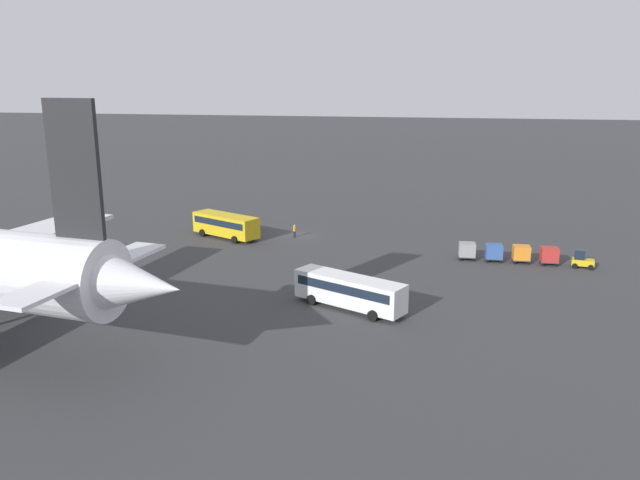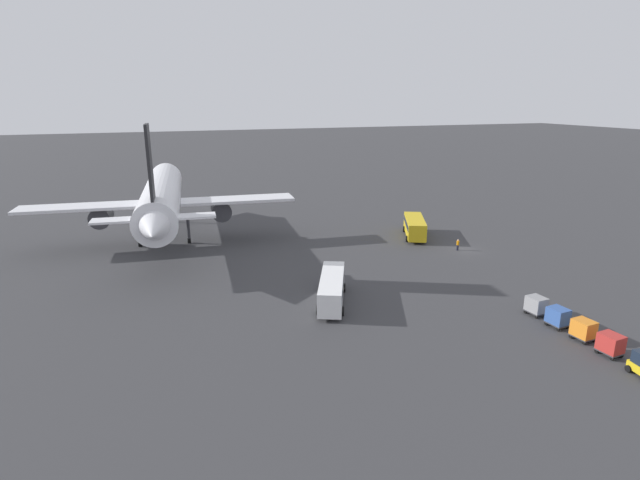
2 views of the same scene
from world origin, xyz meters
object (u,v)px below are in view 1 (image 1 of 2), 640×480
Objects in this scene: worker_person at (294,231)px; cargo_cart_orange at (521,253)px; shuttle_bus_near at (226,224)px; cargo_cart_red at (549,255)px; cargo_cart_grey at (467,250)px; shuttle_bus_far at (349,290)px; cargo_cart_blue at (494,252)px; baggage_tug at (582,260)px.

cargo_cart_orange is at bearing 167.90° from worker_person.
cargo_cart_red is (-41.23, 4.11, -0.72)m from shuttle_bus_near.
cargo_cart_red is 9.30m from cargo_cart_grey.
shuttle_bus_near is at bearing -23.45° from shuttle_bus_far.
shuttle_bus_far reaches higher than worker_person.
baggage_tug is at bearing 177.65° from cargo_cart_blue.
cargo_cart_red is 1.00× the size of cargo_cart_blue.
shuttle_bus_near reaches higher than baggage_tug.
baggage_tug is 9.70m from cargo_cart_blue.
shuttle_bus_far is 5.28× the size of cargo_cart_grey.
cargo_cart_red and cargo_cart_blue have the same top height.
shuttle_bus_far is 27.89m from cargo_cart_red.
shuttle_bus_near is 41.44m from cargo_cart_red.
baggage_tug is 1.21× the size of cargo_cart_red.
baggage_tug is at bearing 175.79° from cargo_cart_orange.
cargo_cart_orange is at bearing -2.24° from cargo_cart_red.
cargo_cart_red is 6.20m from cargo_cart_blue.
shuttle_bus_far is at bearing 46.72° from baggage_tug.
shuttle_bus_far reaches higher than cargo_cart_orange.
shuttle_bus_near reaches higher than cargo_cart_grey.
baggage_tug is at bearing 169.33° from worker_person.
shuttle_bus_far is 5.28× the size of cargo_cart_orange.
cargo_cart_grey is (-31.93, 3.96, -0.72)m from shuttle_bus_near.
shuttle_bus_near is at bearing -7.08° from cargo_cart_grey.
baggage_tug is at bearing 177.71° from cargo_cart_grey.
baggage_tug reaches higher than worker_person.
worker_person is at bearing -2.59° from baggage_tug.
worker_person is 29.77m from cargo_cart_orange.
cargo_cart_grey is (3.10, -0.11, 0.00)m from cargo_cart_blue.
shuttle_bus_near is at bearing -6.64° from cargo_cart_blue.
cargo_cart_orange is 1.00× the size of cargo_cart_blue.
cargo_cart_orange and cargo_cart_grey have the same top height.
cargo_cart_grey is (-22.91, 6.22, 0.32)m from worker_person.
shuttle_bus_near is 5.95× the size of worker_person.
worker_person is at bearing -15.18° from cargo_cart_grey.
shuttle_bus_far is at bearing 60.79° from cargo_cart_grey.
cargo_cart_grey is at bearing -2.11° from cargo_cart_blue.
cargo_cart_red is (3.49, -0.36, 0.25)m from baggage_tug.
shuttle_bus_far reaches higher than cargo_cart_red.
cargo_cart_grey is (12.79, -0.51, 0.25)m from baggage_tug.
shuttle_bus_near reaches higher than shuttle_bus_far.
shuttle_bus_near is 44.95m from baggage_tug.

